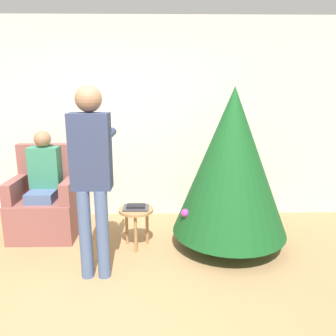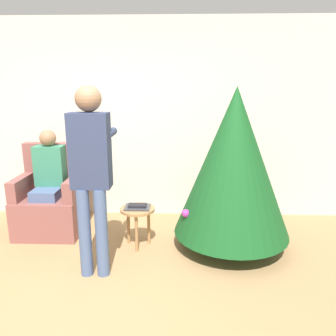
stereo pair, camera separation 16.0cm
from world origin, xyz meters
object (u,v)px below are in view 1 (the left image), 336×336
person_standing (91,167)px  side_stool (136,215)px  armchair (47,204)px  christmas_tree (232,162)px  person_seated (44,179)px

person_standing → side_stool: person_standing is taller
armchair → side_stool: armchair is taller
christmas_tree → side_stool: christmas_tree is taller
christmas_tree → person_seated: size_ratio=1.40×
armchair → person_standing: person_standing is taller
christmas_tree → person_seated: (-2.21, 0.34, -0.28)m
person_seated → christmas_tree: bearing=-8.7°
armchair → side_stool: 1.21m
christmas_tree → armchair: size_ratio=1.64×
christmas_tree → person_standing: size_ratio=1.00×
person_standing → person_seated: bearing=130.8°
armchair → person_standing: bearing=-50.2°
christmas_tree → side_stool: bearing=-178.7°
christmas_tree → armchair: christmas_tree is taller
person_standing → side_stool: 0.96m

